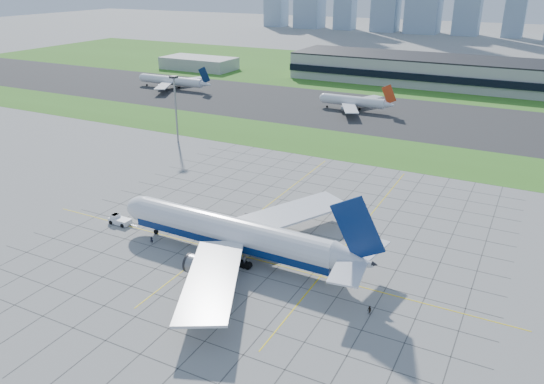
% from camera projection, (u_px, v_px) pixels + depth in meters
% --- Properties ---
extents(ground, '(1400.00, 1400.00, 0.00)m').
position_uv_depth(ground, '(253.00, 254.00, 124.64)').
color(ground, gray).
rests_on(ground, ground).
extents(grass_median, '(700.00, 35.00, 0.04)m').
position_uv_depth(grass_median, '(370.00, 149.00, 198.52)').
color(grass_median, '#3C7421').
rests_on(grass_median, ground).
extents(asphalt_taxiway, '(700.00, 75.00, 0.04)m').
position_uv_depth(asphalt_taxiway, '(407.00, 117.00, 243.67)').
color(asphalt_taxiway, '#383838').
rests_on(asphalt_taxiway, ground).
extents(grass_far, '(700.00, 145.00, 0.04)m').
position_uv_depth(grass_far, '(450.00, 78.00, 333.98)').
color(grass_far, '#3C7421').
rests_on(grass_far, ground).
extents(apron_markings, '(120.00, 130.00, 0.03)m').
position_uv_depth(apron_markings, '(276.00, 235.00, 133.55)').
color(apron_markings, '#474744').
rests_on(apron_markings, ground).
extents(terminal, '(260.00, 43.00, 15.80)m').
position_uv_depth(terminal, '(518.00, 77.00, 293.36)').
color(terminal, '#B7B7B2').
rests_on(terminal, ground).
extents(service_block, '(50.00, 25.00, 8.00)m').
position_uv_depth(service_block, '(199.00, 63.00, 363.41)').
color(service_block, '#B7B7B2').
rests_on(service_block, ground).
extents(light_mast, '(2.50, 2.50, 25.60)m').
position_uv_depth(light_mast, '(175.00, 101.00, 201.52)').
color(light_mast, gray).
rests_on(light_mast, ground).
extents(airliner, '(67.01, 67.91, 21.09)m').
position_uv_depth(airliner, '(233.00, 233.00, 121.78)').
color(airliner, white).
rests_on(airliner, ground).
extents(pushback_tug, '(8.77, 3.17, 2.43)m').
position_uv_depth(pushback_tug, '(119.00, 220.00, 139.22)').
color(pushback_tug, white).
rests_on(pushback_tug, ground).
extents(crew_near, '(0.82, 0.77, 1.88)m').
position_uv_depth(crew_near, '(152.00, 240.00, 129.09)').
color(crew_near, black).
rests_on(crew_near, ground).
extents(crew_far, '(1.16, 1.11, 1.89)m').
position_uv_depth(crew_far, '(369.00, 310.00, 102.11)').
color(crew_far, black).
rests_on(crew_far, ground).
extents(distant_jet_0, '(46.97, 42.66, 14.08)m').
position_uv_depth(distant_jet_0, '(172.00, 81.00, 301.56)').
color(distant_jet_0, white).
rests_on(distant_jet_0, ground).
extents(distant_jet_1, '(35.66, 42.66, 14.08)m').
position_uv_depth(distant_jet_1, '(355.00, 101.00, 253.14)').
color(distant_jet_1, white).
rests_on(distant_jet_1, ground).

